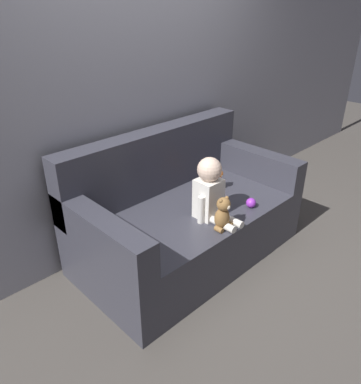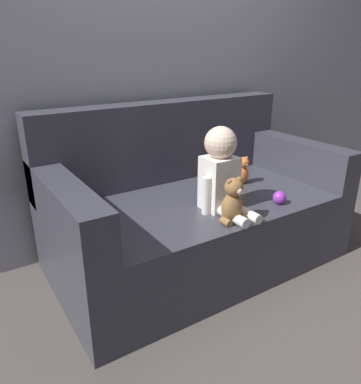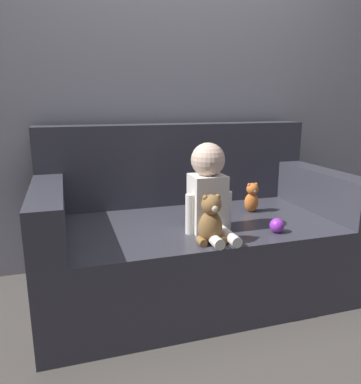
% 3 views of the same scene
% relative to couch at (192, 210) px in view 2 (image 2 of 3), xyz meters
% --- Properties ---
extents(ground_plane, '(12.00, 12.00, 0.00)m').
position_rel_couch_xyz_m(ground_plane, '(0.00, -0.06, -0.33)').
color(ground_plane, '#4C4742').
extents(wall_back, '(8.00, 0.05, 2.60)m').
position_rel_couch_xyz_m(wall_back, '(0.00, 0.50, 0.97)').
color(wall_back, '#93939E').
rests_on(wall_back, ground_plane).
extents(couch, '(1.76, 0.96, 0.97)m').
position_rel_couch_xyz_m(couch, '(0.00, 0.00, 0.00)').
color(couch, '#383842').
rests_on(couch, ground_plane).
extents(person_baby, '(0.25, 0.37, 0.46)m').
position_rel_couch_xyz_m(person_baby, '(-0.01, -0.28, 0.33)').
color(person_baby, white).
rests_on(person_baby, couch).
extents(teddy_bear_brown, '(0.14, 0.11, 0.24)m').
position_rel_couch_xyz_m(teddy_bear_brown, '(-0.06, -0.44, 0.23)').
color(teddy_bear_brown, olive).
rests_on(teddy_bear_brown, couch).
extents(plush_toy_side, '(0.09, 0.08, 0.18)m').
position_rel_couch_xyz_m(plush_toy_side, '(0.37, -0.04, 0.21)').
color(plush_toy_side, orange).
rests_on(plush_toy_side, couch).
extents(toy_ball, '(0.08, 0.08, 0.08)m').
position_rel_couch_xyz_m(toy_ball, '(0.32, -0.41, 0.16)').
color(toy_ball, purple).
rests_on(toy_ball, couch).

